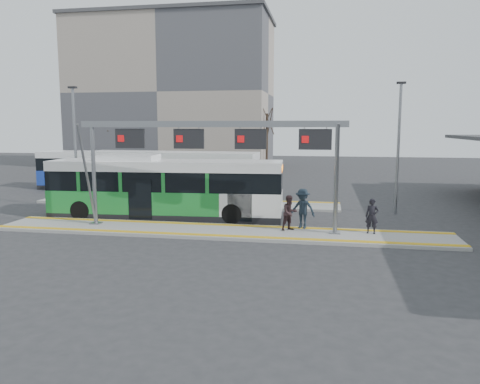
% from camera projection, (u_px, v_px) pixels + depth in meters
% --- Properties ---
extents(ground, '(120.00, 120.00, 0.00)m').
position_uv_depth(ground, '(218.00, 233.00, 22.51)').
color(ground, '#2D2D30').
rests_on(ground, ground).
extents(platform_main, '(22.00, 3.00, 0.15)m').
position_uv_depth(platform_main, '(218.00, 231.00, 22.50)').
color(platform_main, gray).
rests_on(platform_main, ground).
extents(platform_second, '(20.00, 3.00, 0.15)m').
position_uv_depth(platform_second, '(187.00, 203.00, 31.00)').
color(platform_second, gray).
rests_on(platform_second, ground).
extents(tactile_main, '(22.00, 2.65, 0.02)m').
position_uv_depth(tactile_main, '(218.00, 230.00, 22.48)').
color(tactile_main, gold).
rests_on(tactile_main, platform_main).
extents(tactile_second, '(20.00, 0.35, 0.02)m').
position_uv_depth(tactile_second, '(191.00, 199.00, 32.11)').
color(tactile_second, gold).
rests_on(tactile_second, platform_second).
extents(gantry, '(13.00, 1.68, 5.20)m').
position_uv_depth(gantry, '(212.00, 143.00, 22.22)').
color(gantry, slate).
rests_on(gantry, platform_main).
extents(apartment_block, '(24.50, 12.50, 18.40)m').
position_uv_depth(apartment_block, '(173.00, 93.00, 58.77)').
color(apartment_block, gray).
rests_on(apartment_block, ground).
extents(hero_bus, '(13.00, 3.51, 3.54)m').
position_uv_depth(hero_bus, '(166.00, 189.00, 26.08)').
color(hero_bus, black).
rests_on(hero_bus, ground).
extents(bg_bus_green, '(12.99, 3.33, 3.22)m').
position_uv_depth(bg_bus_green, '(172.00, 174.00, 34.84)').
color(bg_bus_green, black).
rests_on(bg_bus_green, ground).
extents(bg_bus_blue, '(11.87, 3.36, 3.06)m').
position_uv_depth(bg_bus_blue, '(112.00, 170.00, 38.26)').
color(bg_bus_blue, black).
rests_on(bg_bus_blue, ground).
extents(passenger_a, '(0.66, 0.50, 1.63)m').
position_uv_depth(passenger_a, '(372.00, 216.00, 21.65)').
color(passenger_a, black).
rests_on(passenger_a, platform_main).
extents(passenger_b, '(1.04, 1.02, 1.69)m').
position_uv_depth(passenger_b, '(290.00, 213.00, 22.31)').
color(passenger_b, '#2F1F21').
rests_on(passenger_b, platform_main).
extents(passenger_c, '(1.42, 1.07, 1.95)m').
position_uv_depth(passenger_c, '(303.00, 209.00, 22.72)').
color(passenger_c, '#19232D').
rests_on(passenger_c, platform_main).
extents(tree_left, '(1.40, 1.40, 7.12)m').
position_uv_depth(tree_left, '(240.00, 124.00, 52.59)').
color(tree_left, '#382B21').
rests_on(tree_left, ground).
extents(tree_mid, '(1.40, 1.40, 7.41)m').
position_uv_depth(tree_mid, '(267.00, 122.00, 53.26)').
color(tree_mid, '#382B21').
rests_on(tree_mid, ground).
extents(tree_far, '(1.40, 1.40, 7.93)m').
position_uv_depth(tree_far, '(112.00, 118.00, 55.21)').
color(tree_far, '#382B21').
rests_on(tree_far, ground).
extents(lamp_west, '(0.50, 0.25, 7.47)m').
position_uv_depth(lamp_west, '(75.00, 145.00, 28.49)').
color(lamp_west, slate).
rests_on(lamp_west, ground).
extents(lamp_east, '(0.50, 0.25, 7.59)m').
position_uv_depth(lamp_east, '(398.00, 145.00, 26.83)').
color(lamp_east, slate).
rests_on(lamp_east, ground).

